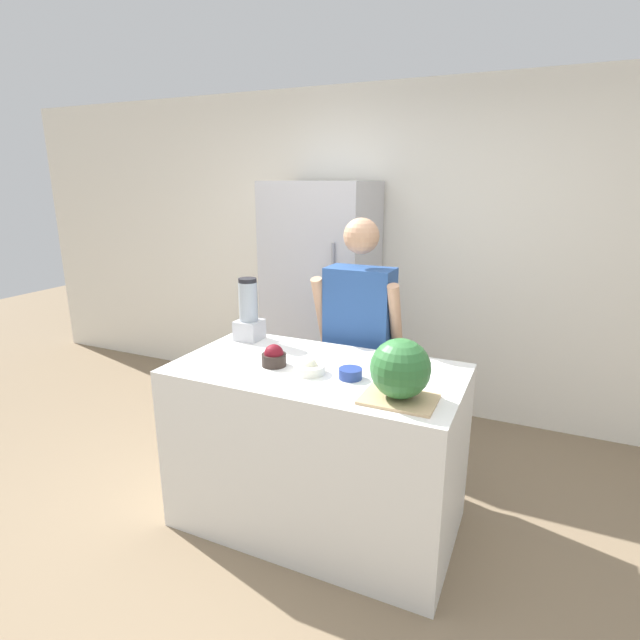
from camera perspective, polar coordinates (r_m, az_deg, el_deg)
ground_plane at (r=2.81m, az=-4.23°, el=-26.32°), size 14.00×14.00×0.00m
wall_back at (r=4.13m, az=9.90°, el=7.46°), size 8.00×0.06×2.60m
counter_island at (r=2.83m, az=-0.35°, el=-14.28°), size 1.51×0.81×0.93m
refrigerator at (r=4.05m, az=0.19°, el=2.27°), size 0.80×0.67×1.87m
person at (r=3.17m, az=4.45°, el=-3.16°), size 0.55×0.27×1.66m
cutting_board at (r=2.28m, az=8.99°, el=-8.93°), size 0.33×0.24×0.01m
watermelon at (r=2.23m, az=9.17°, el=-5.50°), size 0.27×0.27×0.27m
bowl_cherries at (r=2.65m, az=-5.29°, el=-4.21°), size 0.13×0.13×0.12m
bowl_cream at (r=2.54m, az=-1.12°, el=-5.51°), size 0.16×0.16×0.08m
bowl_small_blue at (r=2.49m, az=3.50°, el=-6.12°), size 0.12×0.12×0.05m
blender at (r=3.07m, az=-8.15°, el=0.78°), size 0.15×0.15×0.38m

